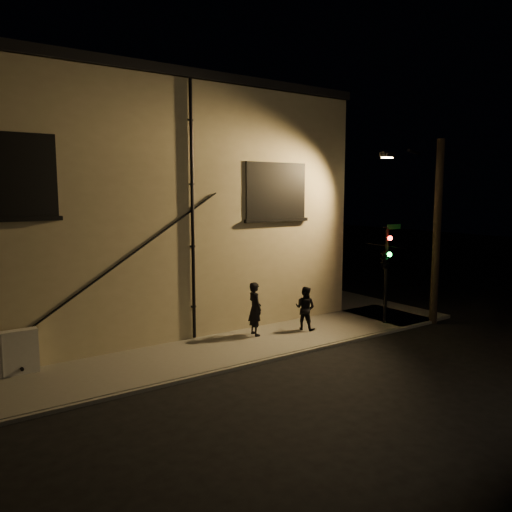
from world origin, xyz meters
TOP-DOWN VIEW (x-y plane):
  - ground at (0.00, 0.00)m, footprint 90.00×90.00m
  - sidewalk at (1.22, 4.39)m, footprint 21.00×16.00m
  - building at (-3.00, 8.99)m, footprint 16.20×12.23m
  - utility_cabinet at (-7.58, 2.70)m, footprint 1.82×0.31m
  - pedestrian_a at (0.09, 2.13)m, footprint 0.52×0.72m
  - pedestrian_b at (1.95, 1.70)m, footprint 0.85×0.93m
  - traffic_signal at (4.75, 0.58)m, footprint 1.26×2.15m
  - streetlamp_pole at (6.69, 0.01)m, footprint 2.02×1.38m

SIDE VIEW (x-z plane):
  - ground at x=0.00m, z-range 0.00..0.00m
  - sidewalk at x=1.22m, z-range 0.00..0.12m
  - utility_cabinet at x=-7.58m, z-range 0.12..1.32m
  - pedestrian_b at x=1.95m, z-range 0.12..1.66m
  - pedestrian_a at x=0.09m, z-range 0.12..1.94m
  - traffic_signal at x=4.75m, z-range 0.76..4.42m
  - streetlamp_pole at x=6.69m, z-range 0.24..7.11m
  - building at x=-3.00m, z-range 0.00..8.80m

